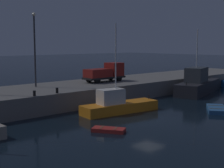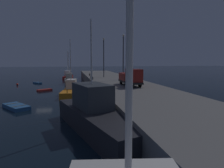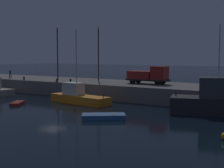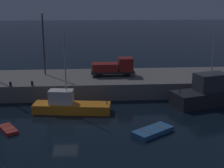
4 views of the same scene
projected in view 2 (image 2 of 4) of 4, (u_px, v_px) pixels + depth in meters
ground_plane at (43, 96)px, 32.51m from camera, size 320.00×320.00×0.00m
pier_quay at (120, 87)px, 35.03m from camera, size 75.98×9.57×2.06m
fishing_trawler_red at (97, 116)px, 16.15m from camera, size 12.40×6.55×9.12m
fishing_boat_blue at (69, 80)px, 49.21m from camera, size 8.01×2.43×7.83m
fishing_boat_orange at (71, 90)px, 33.08m from camera, size 8.82×3.36×9.19m
fishing_trawler_green at (68, 76)px, 62.98m from camera, size 8.81×3.29×8.95m
dinghy_orange_near at (16, 107)px, 23.81m from camera, size 4.37×3.83×0.49m
rowboat_white_mid at (45, 90)px, 37.65m from camera, size 2.37×2.87×0.36m
dinghy_red_small at (37, 83)px, 49.96m from camera, size 2.83×2.46×0.36m
mooring_buoy_near at (17, 84)px, 46.02m from camera, size 0.48×0.48×0.48m
lamp_post_west at (104, 55)px, 43.50m from camera, size 0.44×0.44×8.62m
lamp_post_east at (123, 54)px, 38.16m from camera, size 0.44×0.44×8.66m
utility_truck at (130, 77)px, 28.93m from camera, size 5.98×2.06×2.50m
dockworker at (92, 71)px, 53.02m from camera, size 0.40×0.36×1.57m
bollard_west at (91, 77)px, 40.87m from camera, size 0.28×0.28×0.53m
bollard_central at (93, 78)px, 38.33m from camera, size 0.28×0.28×0.57m
bollard_east at (90, 75)px, 48.37m from camera, size 0.28×0.28×0.51m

